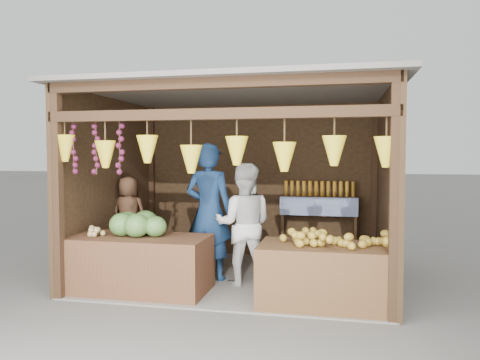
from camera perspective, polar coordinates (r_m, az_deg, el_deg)
name	(u,v)px	position (r m, az deg, el deg)	size (l,w,h in m)	color
ground	(240,277)	(6.83, 0.00, -11.78)	(80.00, 80.00, 0.00)	#514F49
stall_structure	(237,161)	(6.57, -0.37, 2.33)	(4.30, 3.30, 2.66)	slate
back_shelf	(319,208)	(7.79, 9.59, -3.44)	(1.25, 0.32, 1.32)	#382314
counter_left	(139,264)	(6.17, -12.18, -10.02)	(1.75, 0.85, 0.72)	#4C2A19
counter_right	(325,276)	(5.60, 10.37, -11.39)	(1.53, 0.85, 0.71)	#53381B
stool	(130,260)	(7.46, -13.32, -9.50)	(0.29, 0.29, 0.27)	black
man_standing	(209,212)	(6.53, -3.80, -3.91)	(0.70, 0.46, 1.91)	navy
woman_standing	(244,224)	(6.29, 0.47, -5.42)	(0.80, 0.62, 1.64)	silver
vendor_seated	(129,214)	(7.34, -13.39, -4.06)	(0.56, 0.37, 1.15)	#523421
melon_pile	(137,223)	(6.12, -12.40, -5.18)	(1.00, 0.50, 0.32)	#165318
tanfruit_pile	(96,230)	(6.33, -17.11, -5.84)	(0.34, 0.40, 0.13)	tan
mango_pile	(334,237)	(5.45, 11.44, -6.78)	(1.40, 0.64, 0.22)	orange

